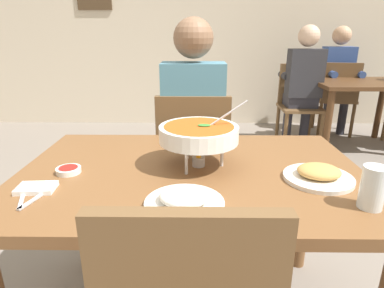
% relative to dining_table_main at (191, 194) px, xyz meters
% --- Properties ---
extents(cafe_rear_partition, '(10.00, 0.10, 3.00)m').
position_rel_dining_table_main_xyz_m(cafe_rear_partition, '(0.00, 3.43, 0.87)').
color(cafe_rear_partition, beige).
rests_on(cafe_rear_partition, ground_plane).
extents(dining_table_main, '(1.29, 0.87, 0.74)m').
position_rel_dining_table_main_xyz_m(dining_table_main, '(0.00, 0.00, 0.00)').
color(dining_table_main, brown).
rests_on(dining_table_main, ground_plane).
extents(chair_diner_main, '(0.44, 0.44, 0.90)m').
position_rel_dining_table_main_xyz_m(chair_diner_main, '(-0.00, 0.72, -0.12)').
color(chair_diner_main, brown).
rests_on(chair_diner_main, ground_plane).
extents(diner_main, '(0.40, 0.45, 1.31)m').
position_rel_dining_table_main_xyz_m(diner_main, '(0.00, 0.75, 0.12)').
color(diner_main, '#2D2D38').
rests_on(diner_main, ground_plane).
extents(curry_bowl, '(0.33, 0.30, 0.26)m').
position_rel_dining_table_main_xyz_m(curry_bowl, '(0.03, 0.03, 0.23)').
color(curry_bowl, silver).
rests_on(curry_bowl, dining_table_main).
extents(rice_plate, '(0.24, 0.24, 0.06)m').
position_rel_dining_table_main_xyz_m(rice_plate, '(-0.02, -0.28, 0.13)').
color(rice_plate, white).
rests_on(rice_plate, dining_table_main).
extents(appetizer_plate, '(0.24, 0.24, 0.06)m').
position_rel_dining_table_main_xyz_m(appetizer_plate, '(0.45, -0.09, 0.13)').
color(appetizer_plate, white).
rests_on(appetizer_plate, dining_table_main).
extents(sauce_dish, '(0.09, 0.09, 0.02)m').
position_rel_dining_table_main_xyz_m(sauce_dish, '(-0.45, -0.04, 0.12)').
color(sauce_dish, white).
rests_on(sauce_dish, dining_table_main).
extents(napkin_folded, '(0.13, 0.09, 0.02)m').
position_rel_dining_table_main_xyz_m(napkin_folded, '(-0.51, -0.18, 0.11)').
color(napkin_folded, white).
rests_on(napkin_folded, dining_table_main).
extents(fork_utensil, '(0.07, 0.16, 0.01)m').
position_rel_dining_table_main_xyz_m(fork_utensil, '(-0.53, -0.23, 0.11)').
color(fork_utensil, silver).
rests_on(fork_utensil, dining_table_main).
extents(spoon_utensil, '(0.06, 0.17, 0.01)m').
position_rel_dining_table_main_xyz_m(spoon_utensil, '(-0.48, -0.23, 0.11)').
color(spoon_utensil, silver).
rests_on(spoon_utensil, dining_table_main).
extents(drink_glass, '(0.07, 0.07, 0.13)m').
position_rel_dining_table_main_xyz_m(drink_glass, '(0.53, -0.28, 0.16)').
color(drink_glass, silver).
rests_on(drink_glass, dining_table_main).
extents(dining_table_far, '(1.00, 0.80, 0.74)m').
position_rel_dining_table_main_xyz_m(dining_table_far, '(1.79, 2.38, -0.02)').
color(dining_table_far, '#51331C').
rests_on(dining_table_far, ground_plane).
extents(chair_bg_left, '(0.50, 0.50, 0.90)m').
position_rel_dining_table_main_xyz_m(chair_bg_left, '(1.75, 2.84, -0.12)').
color(chair_bg_left, brown).
rests_on(chair_bg_left, ground_plane).
extents(chair_bg_middle, '(0.44, 0.44, 0.90)m').
position_rel_dining_table_main_xyz_m(chair_bg_middle, '(1.18, 2.51, -0.12)').
color(chair_bg_middle, brown).
rests_on(chair_bg_middle, ground_plane).
extents(patron_bg_left, '(0.40, 0.45, 1.31)m').
position_rel_dining_table_main_xyz_m(patron_bg_left, '(1.76, 2.95, 0.12)').
color(patron_bg_left, '#2D2D38').
rests_on(patron_bg_left, ground_plane).
extents(patron_bg_middle, '(0.40, 0.45, 1.31)m').
position_rel_dining_table_main_xyz_m(patron_bg_middle, '(1.18, 2.43, 0.12)').
color(patron_bg_middle, '#2D2D38').
rests_on(patron_bg_middle, ground_plane).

